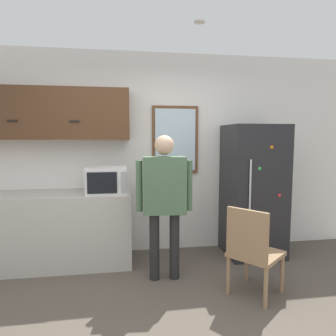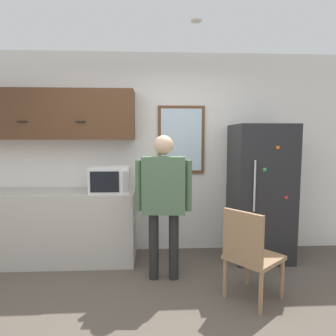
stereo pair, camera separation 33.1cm
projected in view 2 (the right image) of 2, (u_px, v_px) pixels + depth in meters
The scene contains 10 objects.
ground_plane at pixel (148, 331), 2.44m from camera, with size 16.00×16.00×0.00m, color brown.
back_wall at pixel (149, 154), 4.12m from camera, with size 6.00×0.06×2.70m.
counter at pixel (55, 226), 3.80m from camera, with size 2.01×0.65×0.90m.
upper_cabinets at pixel (55, 115), 3.83m from camera, with size 2.01×0.32×0.64m.
microwave at pixel (111, 179), 3.69m from camera, with size 0.48×0.41×0.31m.
person at pixel (164, 193), 3.26m from camera, with size 0.61×0.25×1.60m.
refrigerator at pixel (260, 192), 3.88m from camera, with size 0.73×0.69×1.74m.
chair at pixel (249, 252), 2.85m from camera, with size 0.64×0.64×0.90m.
window at pixel (181, 140), 4.08m from camera, with size 0.63×0.05×0.92m.
ceiling_light at pixel (197, 20), 2.84m from camera, with size 0.11×0.11×0.01m.
Camera 2 is at (0.05, -2.30, 1.58)m, focal length 32.00 mm.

